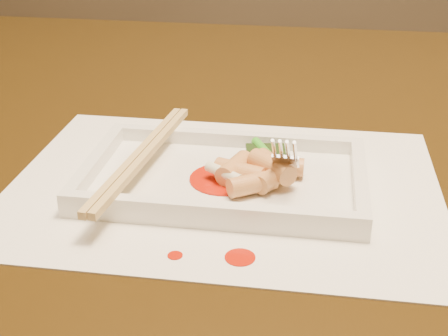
# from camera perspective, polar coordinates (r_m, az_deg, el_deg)

# --- Properties ---
(table) EXTENTS (1.40, 0.90, 0.75)m
(table) POSITION_cam_1_polar(r_m,az_deg,el_deg) (0.78, 6.65, -2.61)
(table) COLOR black
(table) RESTS_ON ground
(placemat) EXTENTS (0.40, 0.30, 0.00)m
(placemat) POSITION_cam_1_polar(r_m,az_deg,el_deg) (0.59, 0.00, -1.64)
(placemat) COLOR white
(placemat) RESTS_ON table
(sauce_splatter_a) EXTENTS (0.02, 0.02, 0.00)m
(sauce_splatter_a) POSITION_cam_1_polar(r_m,az_deg,el_deg) (0.48, 1.48, -8.17)
(sauce_splatter_a) COLOR #BD1705
(sauce_splatter_a) RESTS_ON placemat
(sauce_splatter_b) EXTENTS (0.01, 0.01, 0.00)m
(sauce_splatter_b) POSITION_cam_1_polar(r_m,az_deg,el_deg) (0.49, -4.49, -7.97)
(sauce_splatter_b) COLOR #BD1705
(sauce_splatter_b) RESTS_ON placemat
(plate_base) EXTENTS (0.26, 0.16, 0.01)m
(plate_base) POSITION_cam_1_polar(r_m,az_deg,el_deg) (0.58, 0.00, -1.23)
(plate_base) COLOR white
(plate_base) RESTS_ON placemat
(plate_rim_far) EXTENTS (0.26, 0.01, 0.01)m
(plate_rim_far) POSITION_cam_1_polar(r_m,az_deg,el_deg) (0.64, 0.99, 2.68)
(plate_rim_far) COLOR white
(plate_rim_far) RESTS_ON plate_base
(plate_rim_near) EXTENTS (0.26, 0.01, 0.01)m
(plate_rim_near) POSITION_cam_1_polar(r_m,az_deg,el_deg) (0.51, -1.24, -3.96)
(plate_rim_near) COLOR white
(plate_rim_near) RESTS_ON plate_base
(plate_rim_left) EXTENTS (0.01, 0.14, 0.01)m
(plate_rim_left) POSITION_cam_1_polar(r_m,az_deg,el_deg) (0.61, -11.65, 0.54)
(plate_rim_left) COLOR white
(plate_rim_left) RESTS_ON plate_base
(plate_rim_right) EXTENTS (0.01, 0.14, 0.01)m
(plate_rim_right) POSITION_cam_1_polar(r_m,az_deg,el_deg) (0.57, 12.32, -1.10)
(plate_rim_right) COLOR white
(plate_rim_right) RESTS_ON plate_base
(veg_piece) EXTENTS (0.04, 0.03, 0.01)m
(veg_piece) POSITION_cam_1_polar(r_m,az_deg,el_deg) (0.61, 3.82, 1.23)
(veg_piece) COLOR black
(veg_piece) RESTS_ON plate_base
(scallion_white) EXTENTS (0.04, 0.03, 0.01)m
(scallion_white) POSITION_cam_1_polar(r_m,az_deg,el_deg) (0.56, -0.01, -0.46)
(scallion_white) COLOR #EAEACC
(scallion_white) RESTS_ON plate_base
(scallion_green) EXTENTS (0.05, 0.08, 0.01)m
(scallion_green) POSITION_cam_1_polar(r_m,az_deg,el_deg) (0.59, 4.34, 0.85)
(scallion_green) COLOR green
(scallion_green) RESTS_ON plate_base
(chopstick_a) EXTENTS (0.03, 0.23, 0.01)m
(chopstick_a) POSITION_cam_1_polar(r_m,az_deg,el_deg) (0.59, -7.90, 1.19)
(chopstick_a) COLOR tan
(chopstick_a) RESTS_ON plate_rim_near
(chopstick_b) EXTENTS (0.03, 0.23, 0.01)m
(chopstick_b) POSITION_cam_1_polar(r_m,az_deg,el_deg) (0.59, -7.15, 1.14)
(chopstick_b) COLOR tan
(chopstick_b) RESTS_ON plate_rim_near
(fork) EXTENTS (0.09, 0.10, 0.14)m
(fork) POSITION_cam_1_polar(r_m,az_deg,el_deg) (0.56, 7.39, 6.17)
(fork) COLOR silver
(fork) RESTS_ON plate_base
(sauce_blob_0) EXTENTS (0.06, 0.06, 0.00)m
(sauce_blob_0) POSITION_cam_1_polar(r_m,az_deg,el_deg) (0.58, 0.02, -1.01)
(sauce_blob_0) COLOR #BD1705
(sauce_blob_0) RESTS_ON plate_base
(rice_cake_0) EXTENTS (0.05, 0.04, 0.02)m
(rice_cake_0) POSITION_cam_1_polar(r_m,az_deg,el_deg) (0.55, 2.60, -1.45)
(rice_cake_0) COLOR tan
(rice_cake_0) RESTS_ON plate_base
(rice_cake_1) EXTENTS (0.04, 0.05, 0.02)m
(rice_cake_1) POSITION_cam_1_polar(r_m,az_deg,el_deg) (0.56, 4.72, -0.73)
(rice_cake_1) COLOR tan
(rice_cake_1) RESTS_ON plate_base
(rice_cake_2) EXTENTS (0.04, 0.05, 0.02)m
(rice_cake_2) POSITION_cam_1_polar(r_m,az_deg,el_deg) (0.57, 4.64, 0.12)
(rice_cake_2) COLOR tan
(rice_cake_2) RESTS_ON plate_base
(rice_cake_3) EXTENTS (0.05, 0.03, 0.02)m
(rice_cake_3) POSITION_cam_1_polar(r_m,az_deg,el_deg) (0.57, 1.44, -0.36)
(rice_cake_3) COLOR tan
(rice_cake_3) RESTS_ON plate_base
(rice_cake_4) EXTENTS (0.03, 0.05, 0.02)m
(rice_cake_4) POSITION_cam_1_polar(r_m,az_deg,el_deg) (0.58, 0.99, -0.02)
(rice_cake_4) COLOR tan
(rice_cake_4) RESTS_ON plate_base
(rice_cake_5) EXTENTS (0.05, 0.04, 0.02)m
(rice_cake_5) POSITION_cam_1_polar(r_m,az_deg,el_deg) (0.57, 4.35, 0.20)
(rice_cake_5) COLOR tan
(rice_cake_5) RESTS_ON plate_base
(rice_cake_6) EXTENTS (0.04, 0.02, 0.02)m
(rice_cake_6) POSITION_cam_1_polar(r_m,az_deg,el_deg) (0.58, 5.31, 0.16)
(rice_cake_6) COLOR tan
(rice_cake_6) RESTS_ON plate_base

